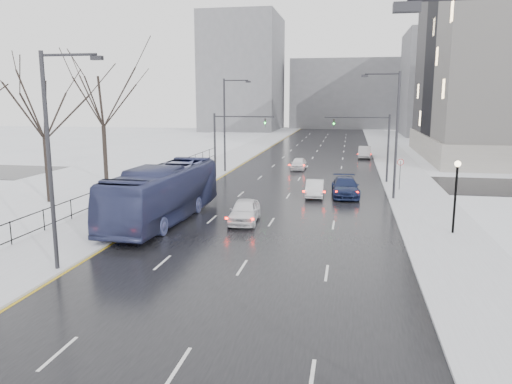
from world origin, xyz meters
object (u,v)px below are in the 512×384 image
Objects in this scene: streetlight_r_mid at (394,129)px; mast_signal_right at (377,140)px; sedan_center_far at (299,164)px; streetlight_l_far at (227,121)px; sedan_right_far at (345,187)px; streetlight_l_near at (53,152)px; tree_park_d at (50,203)px; sedan_center_near at (245,211)px; sedan_right_distant at (365,152)px; bus at (164,193)px; mast_signal_left at (225,138)px; sedan_right_near at (315,188)px; lamppost_r_mid at (456,186)px; tree_park_e at (107,182)px; no_uturn_sign at (400,165)px.

streetlight_r_mid reaches higher than mast_signal_right.
streetlight_l_far is at bearing -153.75° from sedan_center_far.
streetlight_l_near is at bearing -125.40° from sedan_right_far.
tree_park_d reaches higher than sedan_right_far.
tree_park_d is 1.25× the size of streetlight_l_near.
sedan_center_near is at bearing -117.50° from mast_signal_right.
sedan_right_distant is at bearing 54.35° from tree_park_d.
streetlight_r_mid is 6.03m from sedan_right_far.
sedan_center_far is (-8.91, 15.57, -4.90)m from streetlight_r_mid.
mast_signal_left is at bearing 93.44° from bus.
bus is 3.00× the size of sedan_center_near.
lamppost_r_mid is at bearing -50.75° from sedan_right_near.
lamppost_r_mid is 1.08× the size of sedan_center_far.
mast_signal_right reaches higher than sedan_right_near.
streetlight_l_far is 2.14× the size of sedan_right_distant.
sedan_right_distant is (-4.15, 38.37, -2.13)m from lamppost_r_mid.
streetlight_r_mid is 1.88× the size of sedan_right_far.
tree_park_e is 2.89× the size of sedan_right_distant.
sedan_center_near is (16.10, -3.35, 0.79)m from tree_park_d.
sedan_right_distant is (4.69, 28.19, 0.10)m from sedan_right_near.
streetlight_r_mid reaches higher than sedan_center_near.
sedan_center_near is (-10.90, -13.35, -1.51)m from no_uturn_sign.
streetlight_r_mid is 17.50m from mast_signal_left.
sedan_right_near is at bearing 130.98° from lamppost_r_mid.
mast_signal_right is at bearing 61.04° from streetlight_l_near.
no_uturn_sign is (1.87, -4.00, -1.81)m from mast_signal_right.
sedan_center_near is (-12.70, 0.65, -2.15)m from lamppost_r_mid.
streetlight_l_near is 13.36m from sedan_center_near.
tree_park_e is 26.61m from streetlight_l_near.
streetlight_r_mid is 10.73m from lamppost_r_mid.
streetlight_r_mid reaches higher than bus.
sedan_center_near is at bearing -129.24° from no_uturn_sign.
mast_signal_right reaches higher than sedan_right_far.
streetlight_l_near is 32.00m from streetlight_l_far.
mast_signal_right is 1.48× the size of sedan_center_near.
streetlight_l_far is 2.45× the size of sedan_right_near.
sedan_right_near is (9.16, 10.04, -1.17)m from bus.
sedan_right_near is at bearing 64.34° from sedan_center_near.
sedan_right_near is 0.77× the size of sedan_right_far.
lamppost_r_mid is 1.05× the size of sedan_right_near.
tree_park_e is 3.07× the size of sedan_center_near.
sedan_center_far is at bearing 49.00° from mast_signal_left.
mast_signal_left is 1.59× the size of sedan_right_near.
streetlight_r_mid is 2.34× the size of lamppost_r_mid.
mast_signal_left is at bearing 166.40° from no_uturn_sign.
sedan_center_far is at bearing 78.57° from bus.
sedan_center_far is at bearing 84.22° from sedan_center_near.
lamppost_r_mid is 28.23m from sedan_center_far.
tree_park_e is at bearing 112.69° from streetlight_l_near.
no_uturn_sign is at bearing 20.32° from tree_park_d.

